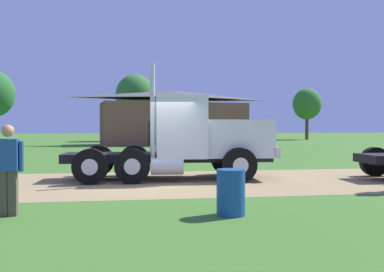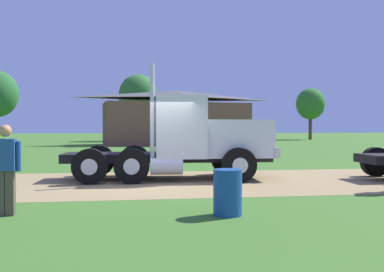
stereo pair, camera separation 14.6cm
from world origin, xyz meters
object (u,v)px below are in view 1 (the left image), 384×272
object	(u,v)px
truck_foreground_white	(192,140)
steel_barrel	(231,192)
shed_building	(173,118)
visitor_walking_mid	(8,167)

from	to	relation	value
truck_foreground_white	steel_barrel	size ratio (longest dim) A/B	7.72
truck_foreground_white	shed_building	xyz separation A→B (m)	(2.23, 27.47, 1.24)
truck_foreground_white	shed_building	bearing A→B (deg)	85.36
steel_barrel	truck_foreground_white	bearing A→B (deg)	88.96
steel_barrel	shed_building	distance (m)	33.55
truck_foreground_white	visitor_walking_mid	xyz separation A→B (m)	(-4.41, -5.35, -0.34)
shed_building	steel_barrel	bearing A→B (deg)	-94.01
visitor_walking_mid	steel_barrel	world-z (taller)	visitor_walking_mid
truck_foreground_white	visitor_walking_mid	size ratio (longest dim) A/B	3.92
truck_foreground_white	shed_building	distance (m)	27.59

